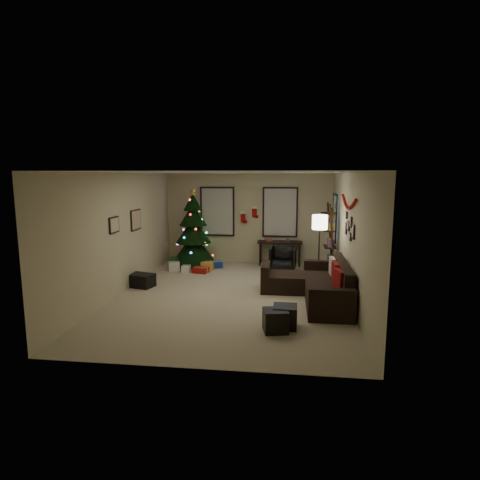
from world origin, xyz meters
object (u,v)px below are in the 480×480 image
Objects in this scene: desk at (280,244)px; desk_chair at (283,258)px; bookshelf at (331,242)px; sofa at (317,286)px; christmas_tree at (193,233)px.

desk is 1.95× the size of desk_chair.
desk is 1.91m from bookshelf.
desk is 0.67× the size of bookshelf.
bookshelf is at bearing 76.85° from sofa.
desk_chair is at bearing 151.17° from bookshelf.
desk_chair is 0.35× the size of bookshelf.
bookshelf is at bearing -24.18° from desk_chair.
christmas_tree is 3.96m from bookshelf.
christmas_tree is 0.87× the size of sofa.
bookshelf reaches higher than desk_chair.
bookshelf is at bearing -13.45° from christmas_tree.
sofa is 2.09m from bookshelf.
christmas_tree is at bearing -170.80° from desk.
desk is (2.52, 0.41, -0.34)m from christmas_tree.
christmas_tree reaches higher than desk.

